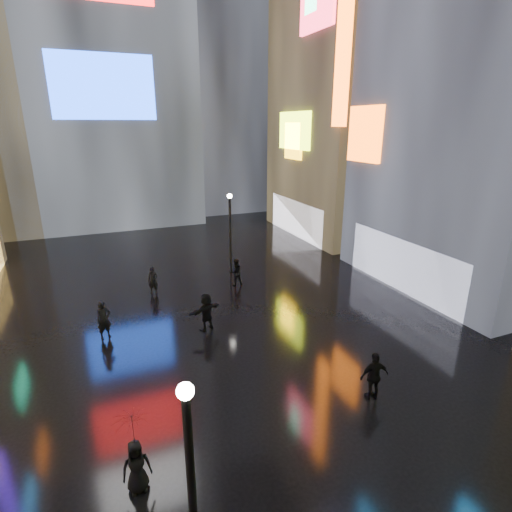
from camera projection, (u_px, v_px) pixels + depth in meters
ground at (201, 300)px, 21.86m from camera, size 140.00×140.00×0.00m
building_right_mid at (509, 4)px, 20.26m from camera, size 10.28×13.70×30.00m
building_right_far at (355, 61)px, 31.99m from camera, size 10.28×12.00×28.00m
tower_flank_right at (213, 47)px, 42.58m from camera, size 12.00×12.00×34.00m
lamp_near at (192, 490)px, 7.14m from camera, size 0.30×0.30×5.20m
lamp_far at (230, 230)px, 24.64m from camera, size 0.30×0.30×5.20m
pedestrian_3 at (374, 376)px, 13.78m from camera, size 1.10×0.57×1.79m
pedestrian_4 at (137, 466)px, 10.30m from camera, size 0.76×0.51×1.53m
pedestrian_5 at (206, 312)px, 18.47m from camera, size 1.75×1.11×1.80m
pedestrian_6 at (104, 320)px, 17.75m from camera, size 0.75×0.62×1.77m
pedestrian_7 at (236, 272)px, 23.61m from camera, size 0.83×0.66×1.64m
umbrella_2 at (132, 429)px, 9.93m from camera, size 1.10×1.08×0.87m
pedestrian_8 at (153, 281)px, 22.47m from camera, size 0.67×0.57×1.56m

